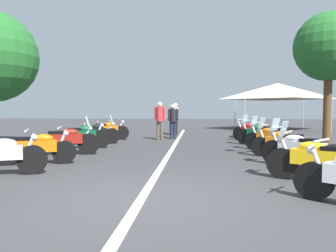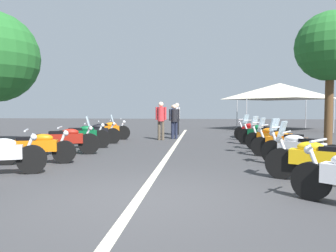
{
  "view_description": "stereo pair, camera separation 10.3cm",
  "coord_description": "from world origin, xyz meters",
  "views": [
    {
      "loc": [
        -5.04,
        -0.9,
        1.47
      ],
      "look_at": [
        4.8,
        0.0,
        0.93
      ],
      "focal_mm": 34.15,
      "sensor_mm": 36.0,
      "label": 1
    },
    {
      "loc": [
        -5.04,
        -1.0,
        1.47
      ],
      "look_at": [
        4.8,
        0.0,
        0.93
      ],
      "focal_mm": 34.15,
      "sensor_mm": 36.0,
      "label": 2
    }
  ],
  "objects": [
    {
      "name": "motorcycle_left_row_4",
      "position": [
        6.27,
        3.32,
        0.47
      ],
      "size": [
        0.92,
        2.03,
        1.02
      ],
      "rotation": [
        0.0,
        0.0,
        -1.23
      ],
      "color": "black",
      "rests_on": "ground_plane"
    },
    {
      "name": "motorcycle_right_row_6",
      "position": [
        9.52,
        -3.36,
        0.45
      ],
      "size": [
        1.42,
        1.62,
        0.99
      ],
      "rotation": [
        0.0,
        0.0,
        0.86
      ],
      "color": "black",
      "rests_on": "ground_plane"
    },
    {
      "name": "bystander_4",
      "position": [
        12.85,
        0.31,
        1.04
      ],
      "size": [
        0.45,
        0.34,
        1.77
      ],
      "rotation": [
        0.0,
        0.0,
        2.18
      ],
      "color": "black",
      "rests_on": "ground_plane"
    },
    {
      "name": "motorcycle_right_row_1",
      "position": [
        1.45,
        -3.32,
        0.47
      ],
      "size": [
        1.16,
        1.95,
        1.21
      ],
      "rotation": [
        0.0,
        0.0,
        1.08
      ],
      "color": "black",
      "rests_on": "ground_plane"
    },
    {
      "name": "bystander_0",
      "position": [
        10.31,
        0.26,
        0.97
      ],
      "size": [
        0.32,
        0.5,
        1.66
      ],
      "rotation": [
        0.0,
        0.0,
        3.53
      ],
      "color": "#1E2338",
      "rests_on": "ground_plane"
    },
    {
      "name": "motorcycle_right_row_5",
      "position": [
        7.77,
        -3.37,
        0.47
      ],
      "size": [
        1.36,
        1.75,
        1.22
      ],
      "rotation": [
        0.0,
        0.0,
        0.93
      ],
      "color": "black",
      "rests_on": "ground_plane"
    },
    {
      "name": "motorcycle_left_row_2",
      "position": [
        2.94,
        3.3,
        0.45
      ],
      "size": [
        0.82,
        2.01,
        0.99
      ],
      "rotation": [
        0.0,
        0.0,
        -1.3
      ],
      "color": "black",
      "rests_on": "ground_plane"
    },
    {
      "name": "motorcycle_left_row_5",
      "position": [
        7.78,
        3.36,
        0.47
      ],
      "size": [
        0.88,
        2.14,
        1.22
      ],
      "rotation": [
        0.0,
        0.0,
        -1.28
      ],
      "color": "black",
      "rests_on": "ground_plane"
    },
    {
      "name": "ground_plane",
      "position": [
        0.0,
        0.0,
        0.0
      ],
      "size": [
        80.0,
        80.0,
        0.0
      ],
      "primitive_type": "plane",
      "color": "#38383A"
    },
    {
      "name": "roadside_tree_1",
      "position": [
        8.42,
        -6.15,
        3.91
      ],
      "size": [
        2.75,
        2.75,
        5.32
      ],
      "color": "brown",
      "rests_on": "ground_plane"
    },
    {
      "name": "motorcycle_right_row_2",
      "position": [
        3.07,
        -3.45,
        0.47
      ],
      "size": [
        1.48,
        1.69,
        1.21
      ],
      "rotation": [
        0.0,
        0.0,
        0.86
      ],
      "color": "black",
      "rests_on": "ground_plane"
    },
    {
      "name": "bystander_3",
      "position": [
        9.67,
        0.82,
        1.05
      ],
      "size": [
        0.32,
        0.52,
        1.78
      ],
      "rotation": [
        0.0,
        0.0,
        6.07
      ],
      "color": "brown",
      "rests_on": "ground_plane"
    },
    {
      "name": "motorcycle_left_row_3",
      "position": [
        4.66,
        3.26,
        0.48
      ],
      "size": [
        0.86,
        2.13,
        1.23
      ],
      "rotation": [
        0.0,
        0.0,
        -1.29
      ],
      "color": "black",
      "rests_on": "ground_plane"
    },
    {
      "name": "bystander_2",
      "position": [
        12.52,
        0.51,
        0.97
      ],
      "size": [
        0.49,
        0.32,
        1.67
      ],
      "rotation": [
        0.0,
        0.0,
        4.29
      ],
      "color": "#1E2338",
      "rests_on": "ground_plane"
    },
    {
      "name": "motorcycle_left_row_6",
      "position": [
        9.49,
        3.32,
        0.46
      ],
      "size": [
        0.81,
        2.1,
        1.01
      ],
      "rotation": [
        0.0,
        0.0,
        -1.31
      ],
      "color": "black",
      "rests_on": "ground_plane"
    },
    {
      "name": "event_tent",
      "position": [
        17.56,
        -6.39,
        2.65
      ],
      "size": [
        5.71,
        5.71,
        3.2
      ],
      "color": "beige",
      "rests_on": "ground_plane"
    },
    {
      "name": "motorcycle_right_row_3",
      "position": [
        4.6,
        -3.48,
        0.46
      ],
      "size": [
        1.2,
        1.89,
        1.19
      ],
      "rotation": [
        0.0,
        0.0,
        1.04
      ],
      "color": "black",
      "rests_on": "ground_plane"
    },
    {
      "name": "motorcycle_right_row_4",
      "position": [
        6.15,
        -3.48,
        0.46
      ],
      "size": [
        1.43,
        1.77,
        1.2
      ],
      "rotation": [
        0.0,
        0.0,
        0.91
      ],
      "color": "black",
      "rests_on": "ground_plane"
    },
    {
      "name": "lane_centre_stripe",
      "position": [
        5.37,
        0.0,
        0.0
      ],
      "size": [
        22.65,
        0.16,
        0.01
      ],
      "primitive_type": "cube",
      "color": "beige",
      "rests_on": "ground_plane"
    }
  ]
}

